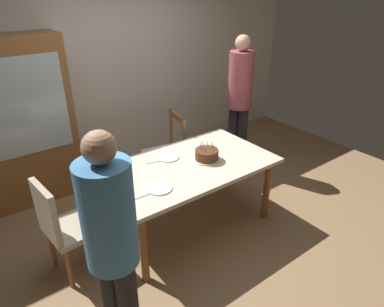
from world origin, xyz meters
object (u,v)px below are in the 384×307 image
at_px(chair_spindle_back, 166,154).
at_px(person_guest, 240,95).
at_px(birthday_cake, 207,155).
at_px(china_cabinet, 21,124).
at_px(plate_near_celebrant, 160,188).
at_px(plate_far_side, 168,157).
at_px(chair_upholstered, 63,224).
at_px(person_celebrant, 112,242).
at_px(dining_table, 188,171).

bearing_deg(chair_spindle_back, person_guest, -6.25).
relative_size(birthday_cake, china_cabinet, 0.15).
bearing_deg(chair_spindle_back, plate_near_celebrant, -124.73).
bearing_deg(plate_far_side, plate_near_celebrant, -130.60).
height_order(chair_spindle_back, chair_upholstered, same).
xyz_separation_m(person_celebrant, person_guest, (2.54, 1.54, 0.07)).
bearing_deg(plate_near_celebrant, person_celebrant, -138.93).
xyz_separation_m(plate_near_celebrant, person_celebrant, (-0.72, -0.62, 0.21)).
distance_m(plate_far_side, chair_spindle_back, 0.74).
distance_m(dining_table, china_cabinet, 1.97).
xyz_separation_m(chair_upholstered, person_celebrant, (0.06, -0.94, 0.43)).
relative_size(plate_far_side, chair_spindle_back, 0.23).
relative_size(plate_far_side, china_cabinet, 0.12).
height_order(plate_near_celebrant, chair_upholstered, chair_upholstered).
height_order(plate_near_celebrant, china_cabinet, china_cabinet).
height_order(person_celebrant, person_guest, person_guest).
bearing_deg(person_celebrant, china_cabinet, 89.47).
bearing_deg(person_guest, plate_near_celebrant, -153.26).
distance_m(person_celebrant, person_guest, 2.98).
distance_m(plate_near_celebrant, person_guest, 2.07).
distance_m(dining_table, chair_spindle_back, 0.88).
distance_m(chair_upholstered, china_cabinet, 1.53).
height_order(birthday_cake, chair_upholstered, chair_upholstered).
relative_size(birthday_cake, chair_upholstered, 0.29).
bearing_deg(person_guest, birthday_cake, -147.33).
bearing_deg(chair_upholstered, chair_spindle_back, 25.89).
xyz_separation_m(plate_far_side, chair_spindle_back, (0.34, 0.59, -0.30)).
height_order(dining_table, chair_upholstered, chair_upholstered).
height_order(birthday_cake, china_cabinet, china_cabinet).
bearing_deg(person_celebrant, chair_spindle_back, 49.19).
bearing_deg(chair_spindle_back, dining_table, -107.04).
height_order(plate_near_celebrant, person_celebrant, person_celebrant).
height_order(plate_near_celebrant, chair_spindle_back, chair_spindle_back).
distance_m(plate_near_celebrant, plate_far_side, 0.59).
xyz_separation_m(birthday_cake, china_cabinet, (-1.37, 1.60, 0.15)).
bearing_deg(birthday_cake, plate_near_celebrant, -164.92).
xyz_separation_m(plate_far_side, person_celebrant, (-1.10, -1.07, 0.21)).
height_order(birthday_cake, plate_near_celebrant, birthday_cake).
height_order(chair_spindle_back, person_celebrant, person_celebrant).
height_order(dining_table, plate_far_side, plate_far_side).
bearing_deg(chair_spindle_back, plate_far_side, -119.62).
height_order(plate_near_celebrant, person_guest, person_guest).
distance_m(chair_upholstered, person_celebrant, 1.04).
height_order(chair_upholstered, person_celebrant, person_celebrant).
bearing_deg(china_cabinet, plate_near_celebrant, -68.75).
bearing_deg(birthday_cake, dining_table, 168.07).
relative_size(dining_table, person_guest, 0.95).
bearing_deg(chair_upholstered, dining_table, -4.11).
height_order(dining_table, china_cabinet, china_cabinet).
bearing_deg(person_celebrant, plate_near_celebrant, 41.07).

